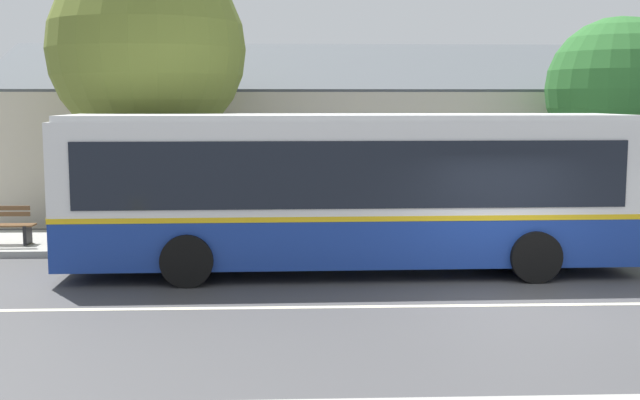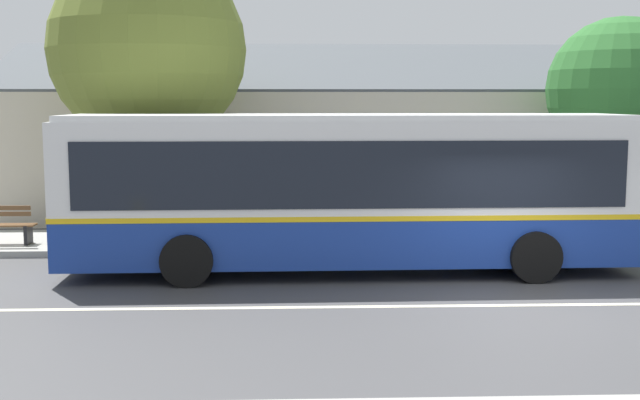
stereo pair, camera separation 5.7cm
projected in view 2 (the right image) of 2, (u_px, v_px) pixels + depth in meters
ground_plane at (524, 305)px, 13.74m from camera, size 300.00×300.00×0.00m
sidewalk_far at (454, 240)px, 19.68m from camera, size 60.00×3.00×0.15m
lane_divider_stripe at (524, 305)px, 13.74m from camera, size 60.00×0.16×0.01m
community_building at (445, 146)px, 26.36m from camera, size 27.39×8.60×6.31m
transit_bus at (348, 188)px, 16.29m from camera, size 11.52×2.91×3.21m
street_tree_primary at (620, 95)px, 20.14m from camera, size 3.62×3.62×5.58m
street_tree_secondary at (147, 55)px, 19.30m from camera, size 4.74×4.74×7.07m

